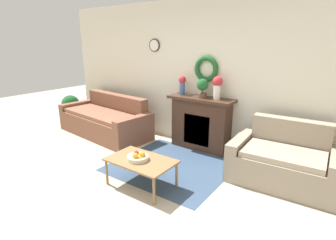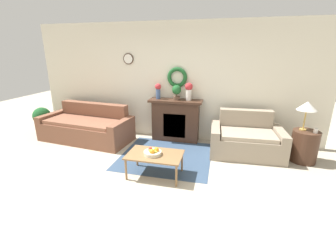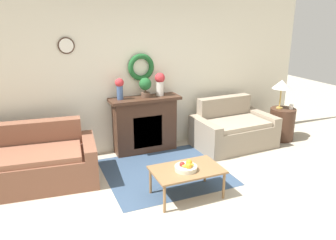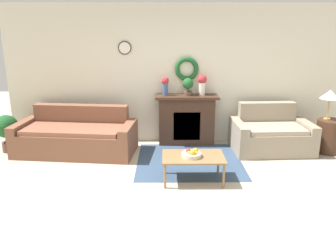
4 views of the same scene
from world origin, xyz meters
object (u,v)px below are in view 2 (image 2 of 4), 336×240
Objects in this scene: coffee_table at (155,156)px; fruit_bowl at (153,152)px; vase_on_mantel_left at (158,90)px; potted_plant_on_mantel at (177,91)px; loveseat_right at (246,140)px; vase_on_mantel_right at (189,90)px; side_table_by_loveseat at (304,146)px; mug at (316,131)px; table_lamp at (307,106)px; potted_plant_floor_by_couch at (42,118)px; couch_left at (87,127)px; fireplace at (176,120)px.

fruit_bowl is (-0.03, -0.03, 0.08)m from coffee_table.
vase_on_mantel_left is 0.44m from potted_plant_on_mantel.
loveseat_right is 1.62m from vase_on_mantel_right.
vase_on_mantel_left is at bearing 180.00° from vase_on_mantel_right.
fruit_bowl is at bearing -155.42° from side_table_by_loveseat.
mug is 0.23× the size of vase_on_mantel_right.
loveseat_right is at bearing 177.11° from table_lamp.
vase_on_mantel_left is at bearing 8.45° from potted_plant_floor_by_couch.
vase_on_mantel_right is (2.36, 0.49, 0.91)m from couch_left.
mug is at bearing -38.16° from table_lamp.
fruit_bowl is at bearing -100.56° from vase_on_mantel_right.
potted_plant_floor_by_couch is at bearing -172.70° from fireplace.
vase_on_mantel_left is (-0.39, 1.72, 0.75)m from fruit_bowl.
fireplace is 3.39m from potted_plant_floor_by_couch.
coffee_table is (-0.00, -1.69, -0.14)m from fireplace.
coffee_table is 2.88m from side_table_by_loveseat.
side_table_by_loveseat is (2.65, 1.21, -0.13)m from fruit_bowl.
potted_plant_on_mantel reaches higher than couch_left.
fireplace is at bearing 169.88° from table_lamp.
side_table_by_loveseat is 3.21m from vase_on_mantel_left.
fruit_bowl is (2.03, -1.23, 0.14)m from couch_left.
table_lamp is at bearing 141.34° from side_table_by_loveseat.
table_lamp is at bearing -9.88° from potted_plant_on_mantel.
mug is 0.25× the size of vase_on_mantel_left.
table_lamp is (4.63, 0.03, 0.77)m from couch_left.
table_lamp is 3.02m from vase_on_mantel_left.
vase_on_mantel_right is (0.32, 1.72, 0.77)m from fruit_bowl.
potted_plant_on_mantel reaches higher than coffee_table.
table_lamp is at bearing 6.44° from couch_left.
coffee_table is at bearing -24.16° from couch_left.
vase_on_mantel_right reaches higher than table_lamp.
couch_left reaches higher than coffee_table.
mug is (1.16, -0.18, 0.36)m from loveseat_right.
vase_on_mantel_right is at bearing 168.47° from table_lamp.
fruit_bowl is at bearing -77.18° from vase_on_mantel_left.
side_table_by_loveseat reaches higher than fruit_bowl.
fireplace is at bearing 163.12° from loveseat_right.
coffee_table is 2.94m from table_lamp.
vase_on_mantel_left is 1.06× the size of potted_plant_on_mantel.
potted_plant_floor_by_couch is at bearing 179.74° from table_lamp.
vase_on_mantel_left is 0.50× the size of potted_plant_floor_by_couch.
vase_on_mantel_left is at bearing 103.86° from coffee_table.
vase_on_mantel_right is at bearing 6.81° from potted_plant_floor_by_couch.
mug is at bearing -37.87° from side_table_by_loveseat.
side_table_by_loveseat is at bearing -10.91° from fireplace.
potted_plant_on_mantel is at bearing 168.04° from mug.
fireplace is at bearing 167.83° from mug.
couch_left is 3.17× the size of potted_plant_floor_by_couch.
fireplace is at bearing 140.96° from potted_plant_on_mantel.
fireplace is 0.77m from vase_on_mantel_right.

